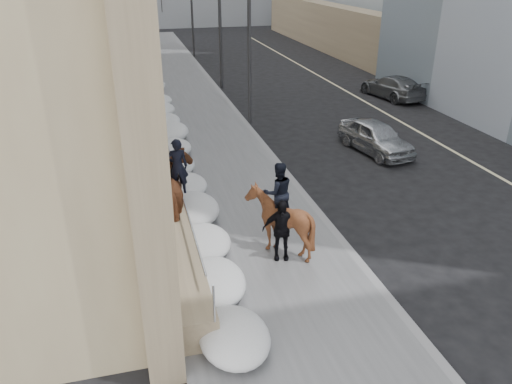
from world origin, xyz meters
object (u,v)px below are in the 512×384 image
car_grey (392,87)px  car_silver (376,137)px  mounted_horse_left (179,191)px  pedestrian (281,230)px  mounted_horse_right (279,217)px

car_grey → car_silver: bearing=47.5°
mounted_horse_left → car_silver: (8.95, 4.69, -0.58)m
pedestrian → mounted_horse_right: bearing=94.1°
pedestrian → car_silver: 9.79m
mounted_horse_left → car_silver: 10.12m
mounted_horse_left → mounted_horse_right: mounted_horse_left is taller
mounted_horse_left → car_grey: size_ratio=0.59×
pedestrian → mounted_horse_left: bearing=145.2°
pedestrian → car_grey: bearing=65.0°
pedestrian → car_silver: bearing=60.3°
car_grey → mounted_horse_right: bearing=42.3°
car_silver → mounted_horse_left: bearing=-162.1°
mounted_horse_left → car_silver: mounted_horse_left is taller
mounted_horse_right → car_silver: (6.48, 6.91, -0.52)m
mounted_horse_right → car_silver: mounted_horse_right is taller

